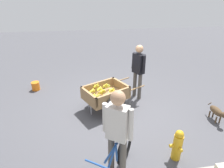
{
  "coord_description": "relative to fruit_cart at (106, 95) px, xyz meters",
  "views": [
    {
      "loc": [
        0.8,
        4.62,
        3.0
      ],
      "look_at": [
        0.12,
        0.01,
        0.75
      ],
      "focal_mm": 31.28,
      "sensor_mm": 36.0,
      "label": 1
    }
  ],
  "objects": [
    {
      "name": "vendor_person",
      "position": [
        -1.03,
        -0.53,
        0.55
      ],
      "size": [
        0.33,
        0.52,
        1.64
      ],
      "color": "#4C4742",
      "rests_on": "ground"
    },
    {
      "name": "plastic_bucket",
      "position": [
        2.16,
        -1.49,
        -0.3
      ],
      "size": [
        0.26,
        0.26,
        0.28
      ],
      "primitive_type": "cylinder",
      "color": "orange",
      "rests_on": "ground"
    },
    {
      "name": "fire_hydrant",
      "position": [
        -1.15,
        1.97,
        -0.11
      ],
      "size": [
        0.25,
        0.25,
        0.67
      ],
      "color": "gold",
      "rests_on": "ground"
    },
    {
      "name": "dog",
      "position": [
        -2.69,
        0.96,
        -0.17
      ],
      "size": [
        0.19,
        0.67,
        0.4
      ],
      "color": "#4C3823",
      "rests_on": "ground"
    },
    {
      "name": "cyclist_person",
      "position": [
        0.06,
        2.17,
        0.59
      ],
      "size": [
        0.44,
        0.36,
        1.7
      ],
      "color": "#4C4742",
      "rests_on": "ground"
    },
    {
      "name": "bicycle",
      "position": [
        0.14,
        2.3,
        -0.09
      ],
      "size": [
        0.98,
        1.41,
        0.85
      ],
      "color": "black",
      "rests_on": "ground"
    },
    {
      "name": "ground_plane",
      "position": [
        -0.3,
        -0.03,
        -0.44
      ],
      "size": [
        24.0,
        24.0,
        0.0
      ],
      "primitive_type": "plane",
      "color": "#47474C"
    },
    {
      "name": "fruit_cart",
      "position": [
        0.0,
        0.0,
        0.0
      ],
      "size": [
        1.81,
        1.43,
        0.73
      ],
      "color": "#937047",
      "rests_on": "ground"
    }
  ]
}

